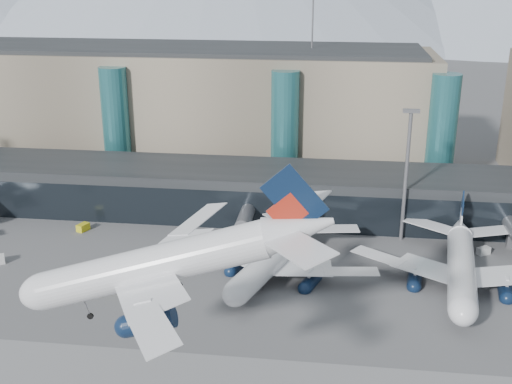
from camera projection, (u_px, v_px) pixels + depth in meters
ground at (196, 377)px, 83.03m from camera, size 900.00×900.00×0.00m
concourse at (254, 192)px, 135.25m from camera, size 170.00×27.00×10.00m
terminal_main at (174, 107)px, 164.82m from camera, size 130.00×30.00×31.00m
teal_towers at (199, 129)px, 149.18m from camera, size 116.40×19.40×46.00m
lightmast_mid at (407, 168)px, 119.40m from camera, size 3.00×1.20×25.60m
hero_jet at (182, 252)px, 66.69m from camera, size 35.72×36.49×11.77m
jet_parked_mid at (281, 245)px, 110.81m from camera, size 34.96×37.05×11.90m
jet_parked_right at (462, 253)px, 107.26m from camera, size 38.26×38.43×12.45m
veh_b at (83, 227)px, 128.02m from camera, size 2.32×2.87×1.43m
veh_c at (250, 282)px, 105.33m from camera, size 4.20×3.91×2.10m
veh_d at (484, 251)px, 117.61m from camera, size 2.72×2.36×1.37m
veh_h at (134, 280)px, 106.01m from camera, size 4.56×4.12×2.25m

